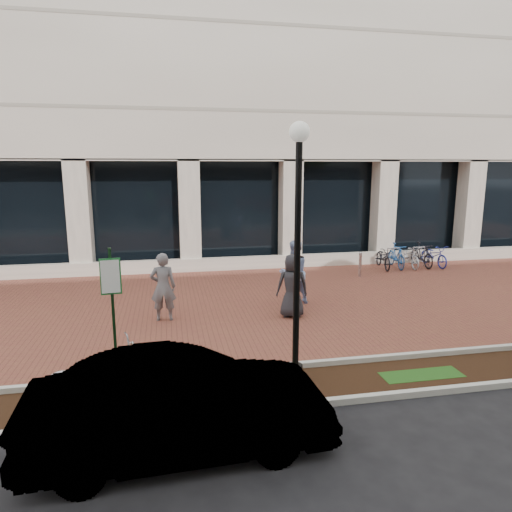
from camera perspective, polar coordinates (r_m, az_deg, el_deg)
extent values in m
plane|color=black|center=(13.62, 1.48, -5.81)|extent=(120.00, 120.00, 0.00)
cube|color=brown|center=(13.62, 1.48, -5.79)|extent=(40.00, 9.00, 0.01)
cube|color=black|center=(8.92, 9.07, -15.43)|extent=(40.00, 1.50, 0.01)
cube|color=#BABAB0|center=(9.53, 7.50, -13.20)|extent=(40.00, 0.12, 0.12)
cube|color=#BABAB0|center=(8.28, 10.93, -17.31)|extent=(40.00, 0.12, 0.12)
cube|color=beige|center=(24.17, -4.38, 25.83)|extent=(40.00, 12.00, 11.80)
cube|color=black|center=(18.63, -2.23, 5.39)|extent=(40.00, 0.15, 4.20)
cube|color=beige|center=(17.84, -1.64, -0.88)|extent=(40.00, 0.25, 0.50)
cube|color=beige|center=(17.94, -1.89, 5.17)|extent=(0.80, 0.80, 4.20)
cube|color=#153B1B|center=(8.23, -17.32, -8.16)|extent=(0.05, 0.05, 2.65)
cube|color=#1B6C2E|center=(7.97, -17.69, -2.45)|extent=(0.34, 0.02, 0.62)
cube|color=white|center=(7.95, -17.71, -2.48)|extent=(0.30, 0.01, 0.56)
cylinder|color=black|center=(8.93, 4.91, -14.25)|extent=(0.28, 0.28, 0.30)
cylinder|color=black|center=(8.26, 5.15, -1.27)|extent=(0.12, 0.12, 4.41)
sphere|color=silver|center=(8.09, 5.45, 15.19)|extent=(0.36, 0.36, 0.36)
imported|color=#B6B7BB|center=(8.55, -18.82, -13.40)|extent=(2.05, 1.24, 1.02)
imported|color=slate|center=(12.07, -11.54, -3.82)|extent=(0.68, 0.46, 1.81)
imported|color=#889FCB|center=(13.29, 4.72, -2.06)|extent=(1.09, 0.96, 1.89)
imported|color=#242428|center=(12.18, 4.54, -3.71)|extent=(0.90, 0.65, 1.71)
cylinder|color=#B0B0B5|center=(17.02, 12.88, -1.18)|extent=(0.11, 0.11, 0.83)
sphere|color=#B0B0B5|center=(16.93, 12.95, 0.35)|extent=(0.12, 0.12, 0.12)
imported|color=black|center=(18.65, 15.64, -0.18)|extent=(0.83, 1.74, 0.88)
imported|color=#1F4E90|center=(18.89, 17.14, 0.03)|extent=(0.62, 1.66, 0.97)
imported|color=#B2B2B6|center=(19.16, 18.59, -0.05)|extent=(0.66, 1.70, 0.88)
imported|color=black|center=(19.43, 20.01, 0.15)|extent=(0.46, 1.62, 0.97)
imported|color=navy|center=(19.73, 21.37, 0.07)|extent=(0.67, 1.70, 0.88)
cylinder|color=#B0B0B5|center=(19.17, 18.58, -0.16)|extent=(0.04, 0.04, 0.80)
imported|color=silver|center=(6.77, -9.33, -18.01)|extent=(4.29, 1.67, 1.39)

